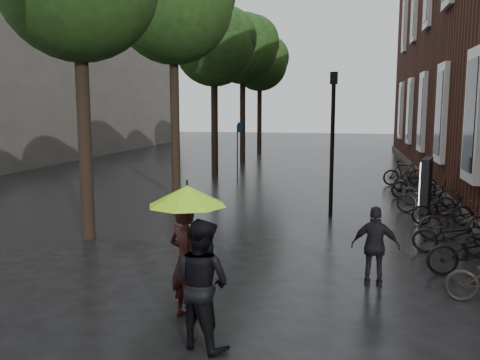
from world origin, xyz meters
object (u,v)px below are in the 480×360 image
(person_burgundy, at_px, (187,261))
(pedestrian_walking, at_px, (375,246))
(person_black, at_px, (202,284))
(lamp_post, at_px, (333,130))
(parked_bicycles, at_px, (435,205))
(ad_lightbox, at_px, (426,185))

(person_burgundy, xyz_separation_m, pedestrian_walking, (2.88, 2.09, -0.17))
(person_black, relative_size, lamp_post, 0.42)
(pedestrian_walking, bearing_deg, lamp_post, -77.24)
(parked_bicycles, bearing_deg, ad_lightbox, 94.32)
(person_burgundy, relative_size, parked_bicycles, 0.13)
(pedestrian_walking, bearing_deg, ad_lightbox, -101.46)
(person_burgundy, distance_m, lamp_post, 8.34)
(person_burgundy, distance_m, parked_bicycles, 9.26)
(parked_bicycles, xyz_separation_m, lamp_post, (-2.92, 0.05, 2.11))
(person_burgundy, bearing_deg, parked_bicycles, -98.34)
(pedestrian_walking, relative_size, parked_bicycles, 0.11)
(parked_bicycles, relative_size, lamp_post, 3.25)
(person_burgundy, bearing_deg, lamp_post, -80.40)
(parked_bicycles, bearing_deg, person_burgundy, -121.26)
(person_black, xyz_separation_m, lamp_post, (1.41, 8.80, 1.68))
(person_black, relative_size, ad_lightbox, 1.05)
(pedestrian_walking, bearing_deg, parked_bicycles, -105.15)
(person_burgundy, xyz_separation_m, person_black, (0.48, -0.85, -0.02))
(person_burgundy, distance_m, person_black, 0.98)
(parked_bicycles, distance_m, ad_lightbox, 1.28)
(person_black, height_order, lamp_post, lamp_post)
(pedestrian_walking, height_order, lamp_post, lamp_post)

